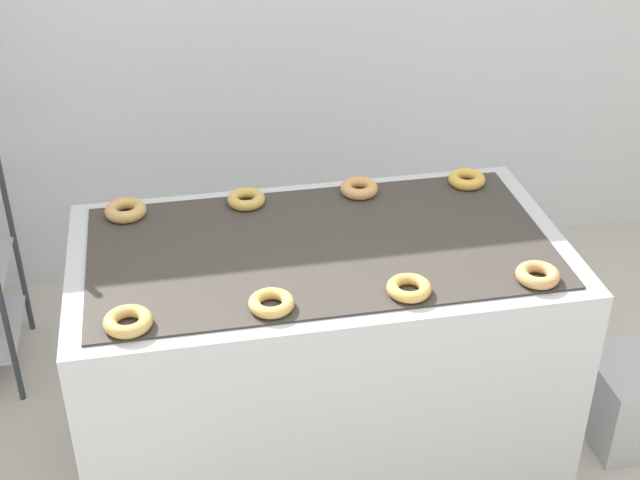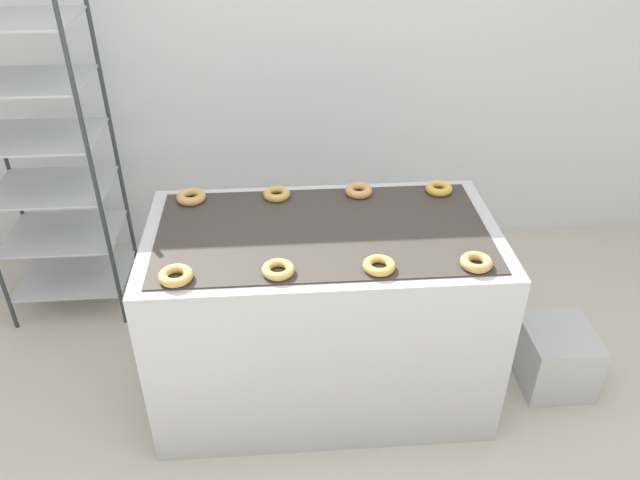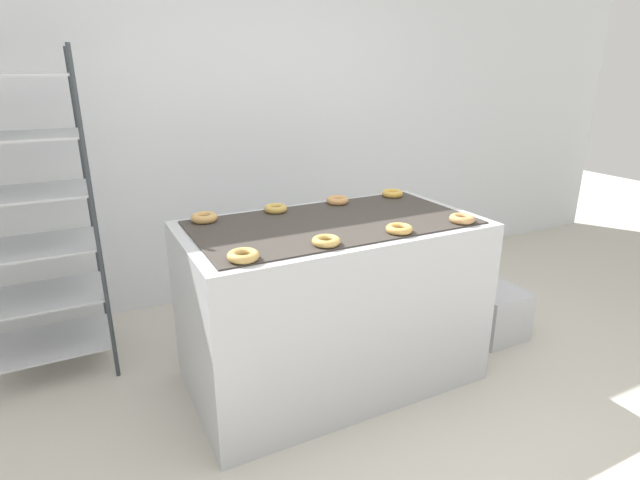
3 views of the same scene
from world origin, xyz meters
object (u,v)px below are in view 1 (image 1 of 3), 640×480
object	(u,v)px
donut_near_midleft	(271,303)
donut_far_right	(467,179)
donut_near_midright	(409,288)
donut_near_right	(538,275)
glaze_bin	(633,399)
donut_far_midright	(359,188)
donut_near_left	(128,321)
donut_far_left	(126,210)
fryer_machine	(320,362)
donut_far_midleft	(246,199)

from	to	relation	value
donut_near_midleft	donut_far_right	distance (m)	1.01
donut_near_midright	donut_far_right	distance (m)	0.73
donut_near_midright	donut_far_right	xyz separation A→B (m)	(0.39, 0.62, 0.00)
donut_near_midright	donut_near_right	bearing A→B (deg)	-1.19
glaze_bin	donut_far_midright	bearing A→B (deg)	158.83
donut_near_left	donut_far_left	bearing A→B (deg)	90.19
fryer_machine	donut_far_midleft	size ratio (longest dim) A/B	12.16
donut_far_midright	fryer_machine	bearing A→B (deg)	-122.47
donut_near_left	fryer_machine	bearing A→B (deg)	28.02
glaze_bin	donut_near_midleft	size ratio (longest dim) A/B	2.69
donut_far_left	donut_far_midleft	size ratio (longest dim) A/B	1.07
donut_near_midright	donut_near_right	world-z (taller)	donut_near_right
glaze_bin	donut_near_right	bearing A→B (deg)	-157.50
fryer_machine	donut_far_right	world-z (taller)	donut_far_right
glaze_bin	donut_near_right	size ratio (longest dim) A/B	2.71
fryer_machine	donut_far_midright	distance (m)	0.62
donut_far_right	fryer_machine	bearing A→B (deg)	-152.44
donut_far_right	donut_near_midright	bearing A→B (deg)	-122.16
donut_far_right	donut_near_left	bearing A→B (deg)	-152.21
glaze_bin	donut_far_left	distance (m)	2.02
fryer_machine	donut_near_left	xyz separation A→B (m)	(-0.60, -0.32, 0.50)
fryer_machine	donut_far_midleft	distance (m)	0.62
glaze_bin	donut_far_midright	distance (m)	1.34
donut_near_midleft	donut_far_midleft	bearing A→B (deg)	89.67
donut_far_left	donut_far_midleft	distance (m)	0.41
donut_near_midleft	donut_far_right	xyz separation A→B (m)	(0.80, 0.62, 0.00)
donut_near_midright	donut_far_midright	world-z (taller)	donut_far_midright
glaze_bin	donut_far_midright	world-z (taller)	donut_far_midright
donut_near_left	donut_far_midright	distance (m)	1.03
glaze_bin	donut_near_right	world-z (taller)	donut_near_right
donut_near_midleft	donut_far_left	distance (m)	0.74
donut_near_right	donut_far_midright	size ratio (longest dim) A/B	1.00
fryer_machine	donut_near_midleft	size ratio (longest dim) A/B	11.95
donut_near_left	donut_near_right	bearing A→B (deg)	0.13
donut_near_midright	donut_far_midright	bearing A→B (deg)	90.31
glaze_bin	donut_far_midleft	world-z (taller)	donut_far_midleft
donut_near_right	donut_far_midright	world-z (taller)	donut_far_midright
donut_near_left	donut_near_right	world-z (taller)	same
donut_near_midleft	donut_far_left	size ratio (longest dim) A/B	0.95
donut_far_left	donut_far_right	distance (m)	1.20
donut_far_midright	donut_far_left	bearing A→B (deg)	-179.63
donut_near_midright	donut_far_left	world-z (taller)	donut_far_left
glaze_bin	donut_far_left	xyz separation A→B (m)	(-1.81, 0.38, 0.81)
donut_far_midleft	donut_far_left	bearing A→B (deg)	-179.59
donut_near_midleft	donut_near_midright	size ratio (longest dim) A/B	1.00
donut_far_left	donut_near_midright	bearing A→B (deg)	-37.48
donut_near_midleft	donut_far_midright	distance (m)	0.74
donut_near_left	donut_near_right	size ratio (longest dim) A/B	1.04
donut_near_right	donut_far_left	distance (m)	1.36
fryer_machine	donut_near_midright	xyz separation A→B (m)	(0.20, -0.31, 0.50)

